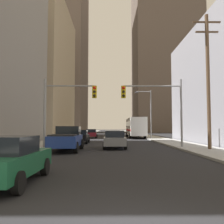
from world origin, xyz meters
The scene contains 15 objects.
sidewalk_left centered at (-7.05, 50.00, 0.07)m, with size 3.48×160.00×0.15m, color #9E9E99.
sidewalk_right centered at (7.05, 50.00, 0.07)m, with size 3.48×160.00×0.15m, color #9E9E99.
city_bus centered at (4.21, 38.56, 1.93)m, with size 2.67×11.52×3.40m.
pickup_truck_blue centered at (-3.63, 15.33, 0.93)m, with size 2.20×5.44×1.90m.
sedan_green centered at (-3.63, 4.35, 0.77)m, with size 1.95×4.22×1.52m.
sedan_grey centered at (0.12, 17.37, 0.77)m, with size 1.95×4.20×1.52m.
sedan_black centered at (-3.66, 24.14, 0.77)m, with size 1.95×4.21×1.52m.
sedan_maroon centered at (-3.40, 37.69, 0.77)m, with size 1.95×4.24×1.52m.
traffic_signal_near_left centered at (-3.93, 17.21, 4.08)m, with size 4.57×0.44×6.00m.
traffic_signal_near_right centered at (3.60, 17.21, 4.11)m, with size 5.30×0.44×6.00m.
utility_pole_right centered at (7.40, 15.05, 5.66)m, with size 2.20×0.28×10.76m.
street_lamp_right centered at (5.61, 33.17, 4.55)m, with size 2.50×0.32×7.50m.
building_left_mid_office centered at (-16.97, 48.17, 14.06)m, with size 14.82×24.42×28.12m, color tan.
building_left_far_tower centered at (-21.93, 86.89, 35.68)m, with size 24.71×28.06×71.37m, color #66564C.
building_right_far_highrise centered at (21.56, 90.10, 36.64)m, with size 24.11×24.37×73.27m, color #66564C.
Camera 1 is at (-0.33, -3.56, 1.80)m, focal length 38.79 mm.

